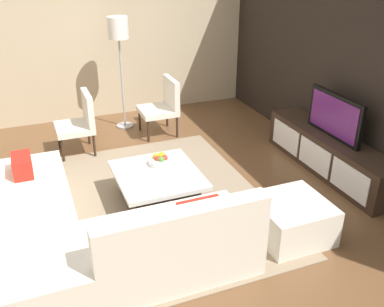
{
  "coord_description": "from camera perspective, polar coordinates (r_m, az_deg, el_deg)",
  "views": [
    {
      "loc": [
        4.03,
        -1.12,
        2.72
      ],
      "look_at": [
        -0.11,
        0.52,
        0.55
      ],
      "focal_mm": 40.53,
      "sensor_mm": 36.0,
      "label": 1
    }
  ],
  "objects": [
    {
      "name": "ground_plane",
      "position": [
        4.99,
        -5.16,
        -7.11
      ],
      "size": [
        14.0,
        14.0,
        0.0
      ],
      "primitive_type": "plane",
      "color": "brown"
    },
    {
      "name": "feature_wall_back",
      "position": [
        5.71,
        21.57,
        10.88
      ],
      "size": [
        6.4,
        0.12,
        2.8
      ],
      "primitive_type": "cube",
      "color": "black",
      "rests_on": "ground"
    },
    {
      "name": "side_wall_left",
      "position": [
        7.47,
        -11.55,
        15.35
      ],
      "size": [
        0.12,
        5.2,
        2.8
      ],
      "primitive_type": "cube",
      "color": "#C6B28E",
      "rests_on": "ground"
    },
    {
      "name": "area_rug",
      "position": [
        5.07,
        -5.5,
        -6.48
      ],
      "size": [
        3.17,
        2.57,
        0.01
      ],
      "primitive_type": "cube",
      "color": "gray",
      "rests_on": "ground"
    },
    {
      "name": "media_console",
      "position": [
        5.9,
        17.58,
        -0.04
      ],
      "size": [
        2.18,
        0.47,
        0.5
      ],
      "color": "#332319",
      "rests_on": "ground"
    },
    {
      "name": "television",
      "position": [
        5.7,
        18.29,
        4.73
      ],
      "size": [
        0.96,
        0.06,
        0.56
      ],
      "color": "black",
      "rests_on": "media_console"
    },
    {
      "name": "sectional_couch",
      "position": [
        4.28,
        -14.75,
        -9.67
      ],
      "size": [
        2.47,
        2.35,
        0.82
      ],
      "color": "silver",
      "rests_on": "ground"
    },
    {
      "name": "coffee_table",
      "position": [
        4.99,
        -4.49,
        -4.37
      ],
      "size": [
        1.01,
        0.92,
        0.38
      ],
      "color": "#332319",
      "rests_on": "ground"
    },
    {
      "name": "accent_chair_near",
      "position": [
        6.27,
        -14.47,
        4.33
      ],
      "size": [
        0.55,
        0.51,
        0.87
      ],
      "rotation": [
        0.0,
        0.0,
        0.2
      ],
      "color": "#332319",
      "rests_on": "ground"
    },
    {
      "name": "floor_lamp",
      "position": [
        6.81,
        -9.64,
        15.05
      ],
      "size": [
        0.31,
        0.31,
        1.74
      ],
      "color": "#A5A5AA",
      "rests_on": "ground"
    },
    {
      "name": "ottoman",
      "position": [
        4.54,
        12.9,
        -8.43
      ],
      "size": [
        0.7,
        0.7,
        0.4
      ],
      "primitive_type": "cube",
      "color": "silver",
      "rests_on": "ground"
    },
    {
      "name": "fruit_bowl",
      "position": [
        5.06,
        -4.14,
        -0.91
      ],
      "size": [
        0.28,
        0.28,
        0.14
      ],
      "color": "silver",
      "rests_on": "coffee_table"
    },
    {
      "name": "accent_chair_far",
      "position": [
        6.73,
        -3.77,
        6.58
      ],
      "size": [
        0.56,
        0.54,
        0.87
      ],
      "rotation": [
        0.0,
        0.0,
        -0.07
      ],
      "color": "#332319",
      "rests_on": "ground"
    }
  ]
}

